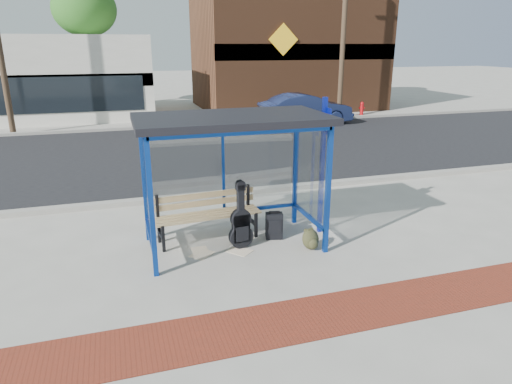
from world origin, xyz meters
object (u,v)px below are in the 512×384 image
object	(u,v)px
bench	(207,212)
fire_hydrant	(362,108)
suitcase	(274,226)
parked_car	(305,109)
backpack	(311,240)
guitar_bag	(241,225)

from	to	relation	value
bench	fire_hydrant	xyz separation A→B (m)	(11.03, 13.51, -0.16)
suitcase	parked_car	world-z (taller)	parked_car
bench	parked_car	size ratio (longest dim) A/B	0.47
backpack	bench	bearing A→B (deg)	143.81
guitar_bag	backpack	distance (m)	1.31
parked_car	fire_hydrant	size ratio (longest dim) A/B	6.20
backpack	fire_hydrant	xyz separation A→B (m)	(9.32, 14.55, 0.19)
fire_hydrant	bench	bearing A→B (deg)	-129.23
guitar_bag	fire_hydrant	size ratio (longest dim) A/B	1.76
backpack	parked_car	world-z (taller)	parked_car
guitar_bag	suitcase	bearing A→B (deg)	10.34
suitcase	bench	bearing A→B (deg)	175.28
backpack	fire_hydrant	distance (m)	17.28
guitar_bag	suitcase	world-z (taller)	guitar_bag
guitar_bag	fire_hydrant	xyz separation A→B (m)	(10.53, 14.11, -0.07)
bench	backpack	bearing A→B (deg)	-35.50
fire_hydrant	guitar_bag	bearing A→B (deg)	-126.72
bench	guitar_bag	size ratio (longest dim) A/B	1.68
guitar_bag	backpack	size ratio (longest dim) A/B	3.16
backpack	fire_hydrant	world-z (taller)	fire_hydrant
guitar_bag	parked_car	size ratio (longest dim) A/B	0.28
bench	fire_hydrant	bearing A→B (deg)	46.47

